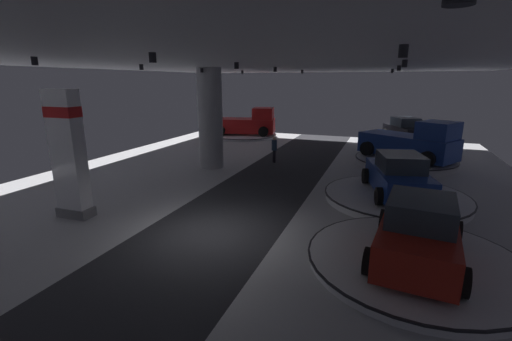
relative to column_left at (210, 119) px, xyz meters
name	(u,v)px	position (x,y,z in m)	size (l,w,h in m)	color
ground	(210,234)	(4.14, -8.06, -2.77)	(24.00, 44.00, 0.06)	#B2B2B7
ceiling_with_spotlights	(203,54)	(4.14, -8.06, 2.80)	(24.00, 44.00, 0.39)	silver
column_left	(210,119)	(0.00, 0.00, 0.00)	(1.36, 1.36, 5.50)	#ADADB2
brand_sign_pylon	(68,154)	(-1.12, -8.47, -0.41)	(1.29, 0.69, 4.55)	slate
display_platform_deep_left	(244,135)	(-2.47, 10.74, -2.62)	(5.68, 5.68, 0.24)	silver
pickup_truck_deep_left	(247,123)	(-2.15, 10.81, -1.58)	(5.63, 3.57, 2.30)	red
display_platform_near_right	(415,261)	(10.25, -7.97, -2.60)	(5.68, 5.68, 0.26)	silver
display_car_near_right	(418,231)	(10.25, -8.00, -1.73)	(2.57, 4.37, 1.71)	maroon
display_platform_deep_right	(404,142)	(10.60, 11.42, -2.54)	(4.75, 4.75, 0.37)	silver
display_car_deep_right	(405,130)	(10.58, 11.45, -1.61)	(3.47, 4.57, 1.71)	black
display_platform_far_right	(405,161)	(10.42, 4.53, -2.54)	(5.68, 5.68, 0.38)	#B7B7BC
pickup_truck_far_right	(412,143)	(10.69, 4.36, -1.44)	(5.61, 4.65, 2.30)	navy
display_platform_mid_right	(396,197)	(9.83, -2.62, -2.57)	(5.74, 5.74, 0.32)	silver
display_car_mid_right	(398,176)	(9.84, -2.65, -1.67)	(2.98, 4.50, 1.71)	navy
visitor_walking_near	(274,148)	(3.03, 2.28, -1.84)	(0.32, 0.32, 1.59)	black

